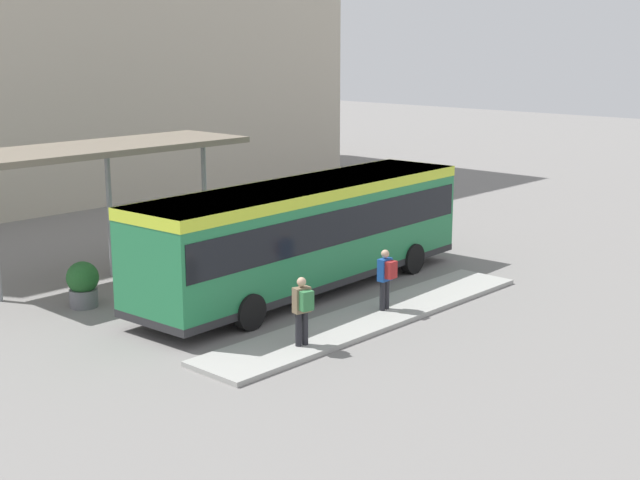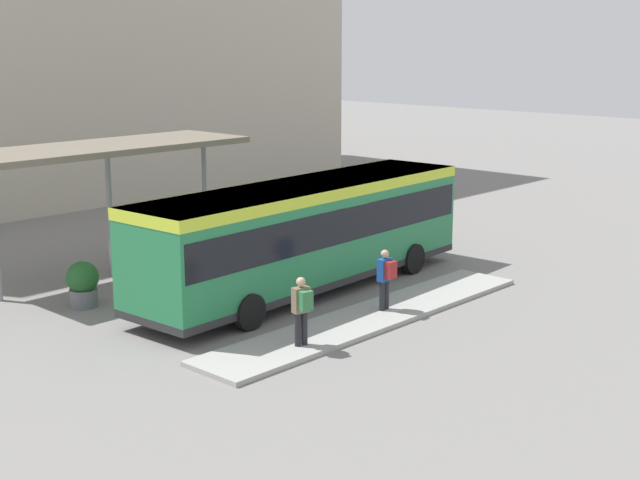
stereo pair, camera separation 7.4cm
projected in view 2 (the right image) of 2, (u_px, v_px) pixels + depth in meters
ground_plane at (306, 291)px, 25.09m from camera, size 120.00×120.00×0.00m
curb_island at (371, 317)px, 22.51m from camera, size 10.75×1.80×0.12m
city_bus at (306, 229)px, 24.70m from camera, size 11.45×3.06×3.05m
pedestrian_waiting at (386, 276)px, 22.70m from camera, size 0.39×0.40×1.58m
pedestrian_companion at (302, 307)px, 20.03m from camera, size 0.43×0.47×1.60m
bicycle_blue at (422, 223)px, 32.54m from camera, size 0.48×1.59×0.69m
bicycle_orange at (400, 222)px, 32.77m from camera, size 0.48×1.55×0.67m
bicycle_white at (385, 218)px, 33.27m from camera, size 0.48×1.78×0.77m
station_shelter at (107, 151)px, 25.91m from camera, size 8.54×3.02×3.94m
potted_planter_near_shelter at (83, 283)px, 23.47m from camera, size 0.85×0.85×1.23m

